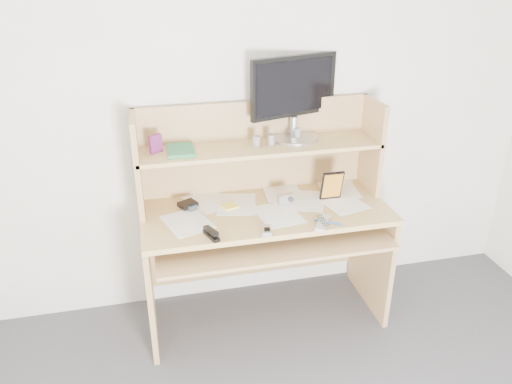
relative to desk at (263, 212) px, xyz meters
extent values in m
cube|color=white|center=(0.00, 0.24, 0.56)|extent=(3.60, 0.04, 2.50)
cube|color=tan|center=(0.00, -0.08, 0.04)|extent=(1.40, 0.60, 0.03)
cube|color=tan|center=(-0.68, -0.08, -0.33)|extent=(0.03, 0.56, 0.72)
cube|color=tan|center=(0.68, -0.08, -0.33)|extent=(0.03, 0.56, 0.72)
cube|color=tan|center=(0.00, 0.20, -0.36)|extent=(1.34, 0.02, 0.41)
cube|color=tan|center=(0.00, -0.20, -0.05)|extent=(1.28, 0.55, 0.02)
cube|color=tan|center=(0.00, 0.21, 0.33)|extent=(1.40, 0.02, 0.55)
cube|color=tan|center=(-0.68, 0.07, 0.33)|extent=(0.03, 0.30, 0.55)
cube|color=tan|center=(0.68, 0.07, 0.33)|extent=(0.03, 0.30, 0.55)
cube|color=tan|center=(0.00, 0.07, 0.38)|extent=(1.38, 0.30, 0.02)
cube|color=white|center=(0.00, -0.08, 0.06)|extent=(1.32, 0.54, 0.01)
cube|color=black|center=(-0.07, -0.17, -0.03)|extent=(0.41, 0.16, 0.02)
cube|color=black|center=(-0.07, -0.17, -0.02)|extent=(0.38, 0.15, 0.01)
cube|color=#AEAEA9|center=(0.25, -0.33, 0.07)|extent=(0.13, 0.18, 0.02)
cube|color=silver|center=(-0.06, -0.34, 0.07)|extent=(0.07, 0.10, 0.02)
cube|color=black|center=(-0.35, -0.32, 0.08)|extent=(0.08, 0.13, 0.04)
cube|color=black|center=(-0.43, 0.05, 0.07)|extent=(0.12, 0.11, 0.02)
cube|color=gold|center=(-0.20, -0.01, 0.06)|extent=(0.10, 0.10, 0.01)
cube|color=#A7A7A9|center=(0.13, -0.04, 0.09)|extent=(0.09, 0.05, 0.06)
cube|color=black|center=(0.40, -0.05, 0.15)|extent=(0.13, 0.02, 0.18)
cylinder|color=blue|center=(0.28, -0.32, 0.07)|extent=(0.13, 0.09, 0.01)
cube|color=#AA2516|center=(-0.58, 0.09, 0.44)|extent=(0.07, 0.06, 0.10)
cube|color=#33804A|center=(-0.45, 0.07, 0.40)|extent=(0.15, 0.20, 0.02)
cylinder|color=black|center=(-0.02, 0.06, 0.42)|extent=(0.05, 0.05, 0.06)
cylinder|color=white|center=(0.06, 0.06, 0.42)|extent=(0.05, 0.05, 0.06)
cylinder|color=black|center=(0.19, 0.03, 0.41)|extent=(0.04, 0.04, 0.05)
cylinder|color=white|center=(0.23, 0.11, 0.42)|extent=(0.05, 0.05, 0.07)
cylinder|color=#A6A5AA|center=(0.22, 0.13, 0.40)|extent=(0.27, 0.27, 0.02)
cylinder|color=#A6A5AA|center=(0.22, 0.14, 0.46)|extent=(0.05, 0.05, 0.11)
cube|color=black|center=(0.22, 0.17, 0.69)|extent=(0.54, 0.19, 0.34)
cube|color=black|center=(0.22, 0.15, 0.69)|extent=(0.48, 0.15, 0.30)
camera|label=1|loc=(-0.62, -2.51, 1.36)|focal=35.00mm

